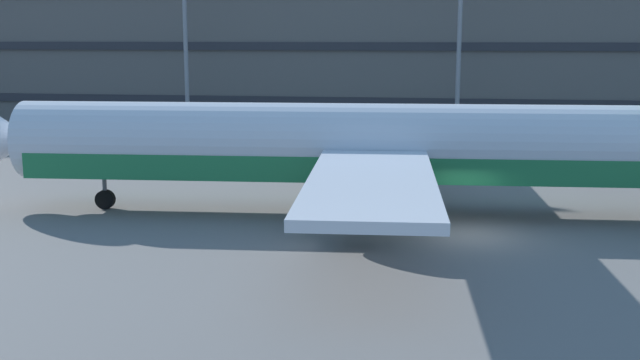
{
  "coord_description": "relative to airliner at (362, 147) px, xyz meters",
  "views": [
    {
      "loc": [
        -1.52,
        -31.32,
        8.05
      ],
      "look_at": [
        -5.43,
        -4.64,
        3.0
      ],
      "focal_mm": 43.59,
      "sensor_mm": 36.0,
      "label": 1
    }
  ],
  "objects": [
    {
      "name": "terminal_structure",
      "position": [
        4.65,
        40.03,
        6.33
      ],
      "size": [
        159.47,
        14.73,
        18.88
      ],
      "color": "#605B56",
      "rests_on": "ground_plane"
    },
    {
      "name": "airliner",
      "position": [
        0.0,
        0.0,
        0.0
      ],
      "size": [
        36.5,
        29.47,
        10.37
      ],
      "color": "silver",
      "rests_on": "ground_plane"
    },
    {
      "name": "ground_plane",
      "position": [
        4.65,
        -3.18,
        -3.11
      ],
      "size": [
        600.0,
        600.0,
        0.0
      ],
      "primitive_type": "plane",
      "color": "slate"
    }
  ]
}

